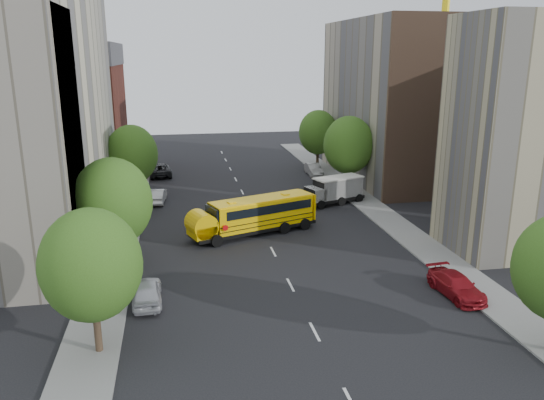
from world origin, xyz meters
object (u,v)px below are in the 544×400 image
object	(u,v)px
school_bus	(253,214)
parked_car_0	(147,291)
street_tree_2	(132,154)
parked_car_2	(160,170)
parked_car_3	(456,286)
street_tree_1	(113,202)
street_tree_5	(318,132)
street_tree_0	(91,265)
street_tree_4	(349,145)
safari_truck	(334,190)
parked_car_5	(314,169)
parked_car_1	(157,196)

from	to	relation	value
school_bus	parked_car_0	bearing A→B (deg)	-145.55
street_tree_2	parked_car_2	distance (m)	12.49
parked_car_2	parked_car_3	distance (m)	41.26
street_tree_1	street_tree_5	distance (m)	37.20
street_tree_1	street_tree_5	xyz separation A→B (m)	(22.00, 30.00, -0.25)
street_tree_0	street_tree_4	size ratio (longest dim) A/B	0.91
street_tree_5	safari_truck	bearing A→B (deg)	-99.41
parked_car_2	parked_car_5	xyz separation A→B (m)	(18.40, -3.02, -0.06)
street_tree_2	parked_car_2	world-z (taller)	street_tree_2
street_tree_0	street_tree_5	distance (m)	45.65
street_tree_1	safari_truck	xyz separation A→B (m)	(19.33, 13.91, -3.56)
parked_car_1	safari_truck	bearing A→B (deg)	173.98
street_tree_0	street_tree_1	bearing A→B (deg)	90.00
parked_car_0	parked_car_3	distance (m)	18.64
street_tree_4	parked_car_1	xyz separation A→B (m)	(-19.80, -0.56, -4.38)
parked_car_3	parked_car_5	xyz separation A→B (m)	(0.00, 33.90, 0.04)
street_tree_1	parked_car_5	bearing A→B (deg)	52.23
street_tree_4	parked_car_3	bearing A→B (deg)	-93.16
street_tree_0	parked_car_5	world-z (taller)	street_tree_0
street_tree_0	parked_car_3	distance (m)	21.15
parked_car_0	school_bus	bearing A→B (deg)	-127.39
street_tree_2	parked_car_5	world-z (taller)	street_tree_2
street_tree_1	parked_car_0	bearing A→B (deg)	-66.48
street_tree_2	parked_car_0	size ratio (longest dim) A/B	1.82
street_tree_0	parked_car_3	world-z (taller)	street_tree_0
street_tree_1	street_tree_2	distance (m)	18.00
street_tree_0	parked_car_2	bearing A→B (deg)	86.82
street_tree_1	parked_car_1	size ratio (longest dim) A/B	1.87
safari_truck	street_tree_5	bearing A→B (deg)	60.74
safari_truck	parked_car_3	xyz separation A→B (m)	(1.27, -21.23, -0.73)
parked_car_2	parked_car_1	bearing A→B (deg)	84.57
street_tree_1	parked_car_2	world-z (taller)	street_tree_1
school_bus	safari_truck	size ratio (longest dim) A/B	1.67
parked_car_3	parked_car_5	distance (m)	33.90
street_tree_0	parked_car_0	xyz separation A→B (m)	(2.12, 5.12, -3.92)
street_tree_1	parked_car_0	distance (m)	6.80
street_tree_2	parked_car_2	size ratio (longest dim) A/B	1.40
school_bus	parked_car_5	world-z (taller)	school_bus
parked_car_1	parked_car_3	bearing A→B (deg)	132.25
parked_car_2	school_bus	bearing A→B (deg)	103.33
street_tree_4	street_tree_2	bearing A→B (deg)	180.00
street_tree_2	parked_car_5	xyz separation A→B (m)	(20.60, 8.58, -4.13)
street_tree_4	safari_truck	distance (m)	6.12
street_tree_0	street_tree_2	world-z (taller)	street_tree_2
street_tree_1	parked_car_3	world-z (taller)	street_tree_1
street_tree_5	street_tree_2	bearing A→B (deg)	-151.39
school_bus	safari_truck	bearing A→B (deg)	19.47
street_tree_4	street_tree_1	bearing A→B (deg)	-140.71
safari_truck	parked_car_2	bearing A→B (deg)	117.65
street_tree_0	parked_car_2	world-z (taller)	street_tree_0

